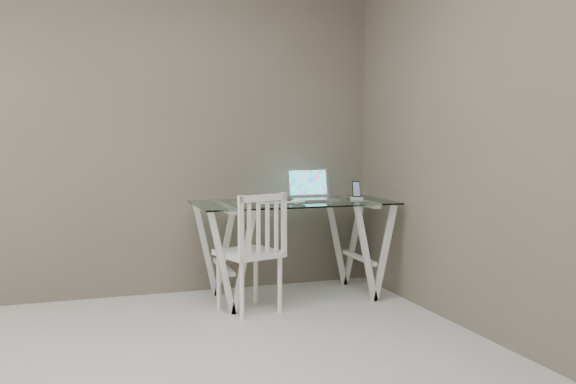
% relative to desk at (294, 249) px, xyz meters
% --- Properties ---
extents(room, '(4.50, 4.52, 2.71)m').
position_rel_desk_xyz_m(room, '(-1.26, -1.76, 1.33)').
color(room, beige).
rests_on(room, ground).
extents(desk, '(1.50, 0.70, 0.75)m').
position_rel_desk_xyz_m(desk, '(0.00, 0.00, 0.00)').
color(desk, silver).
rests_on(desk, ground).
extents(chair, '(0.49, 0.49, 0.85)m').
position_rel_desk_xyz_m(chair, '(-0.40, -0.30, 0.09)').
color(chair, white).
rests_on(chair, ground).
extents(laptop, '(0.34, 0.29, 0.24)m').
position_rel_desk_xyz_m(laptop, '(0.19, 0.12, 0.42)').
color(laptop, '#BBBBBF').
rests_on(laptop, desk).
extents(keyboard, '(0.26, 0.11, 0.01)m').
position_rel_desk_xyz_m(keyboard, '(-0.17, -0.08, 0.37)').
color(keyboard, silver).
rests_on(keyboard, desk).
extents(mouse, '(0.12, 0.07, 0.04)m').
position_rel_desk_xyz_m(mouse, '(-0.03, -0.17, 0.38)').
color(mouse, white).
rests_on(mouse, desk).
extents(phone_dock, '(0.08, 0.08, 0.14)m').
position_rel_desk_xyz_m(phone_dock, '(0.53, 0.03, 0.40)').
color(phone_dock, white).
rests_on(phone_dock, desk).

